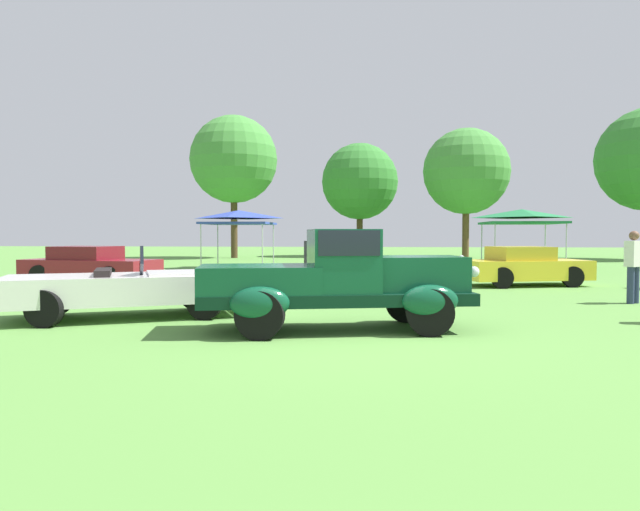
% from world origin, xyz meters
% --- Properties ---
extents(ground_plane, '(120.00, 120.00, 0.00)m').
position_xyz_m(ground_plane, '(0.00, 0.00, 0.00)').
color(ground_plane, '#568C3D').
extents(feature_pickup_truck, '(4.73, 2.51, 1.70)m').
position_xyz_m(feature_pickup_truck, '(-0.25, 0.51, 0.87)').
color(feature_pickup_truck, black).
rests_on(feature_pickup_truck, ground_plane).
extents(neighbor_convertible, '(4.82, 3.38, 1.40)m').
position_xyz_m(neighbor_convertible, '(-4.28, 1.62, 0.58)').
color(neighbor_convertible, silver).
rests_on(neighbor_convertible, ground_plane).
extents(show_car_burgundy, '(4.52, 2.45, 1.22)m').
position_xyz_m(show_car_burgundy, '(-8.72, 8.43, 0.60)').
color(show_car_burgundy, maroon).
rests_on(show_car_burgundy, ground_plane).
extents(show_car_yellow, '(4.11, 2.61, 1.22)m').
position_xyz_m(show_car_yellow, '(5.04, 9.19, 0.60)').
color(show_car_yellow, yellow).
rests_on(show_car_yellow, ground_plane).
extents(spectator_between_cars, '(0.36, 0.46, 1.69)m').
position_xyz_m(spectator_between_cars, '(-1.07, 4.21, 0.91)').
color(spectator_between_cars, '#383838').
rests_on(spectator_between_cars, ground_plane).
extents(spectator_far_side, '(0.46, 0.43, 1.69)m').
position_xyz_m(spectator_far_side, '(6.38, 4.79, 0.91)').
color(spectator_far_side, '#283351').
rests_on(spectator_far_side, ground_plane).
extents(canopy_tent_left_field, '(3.08, 3.08, 2.71)m').
position_xyz_m(canopy_tent_left_field, '(-5.86, 16.93, 2.42)').
color(canopy_tent_left_field, '#B7B7BC').
rests_on(canopy_tent_left_field, ground_plane).
extents(canopy_tent_center_field, '(3.24, 3.24, 2.71)m').
position_xyz_m(canopy_tent_center_field, '(6.94, 16.99, 2.42)').
color(canopy_tent_center_field, '#B7B7BC').
rests_on(canopy_tent_center_field, ground_plane).
extents(treeline_far_left, '(5.77, 5.77, 9.42)m').
position_xyz_m(treeline_far_left, '(-8.83, 28.10, 6.52)').
color(treeline_far_left, '#47331E').
rests_on(treeline_far_left, ground_plane).
extents(treeline_mid_left, '(5.40, 5.40, 8.02)m').
position_xyz_m(treeline_mid_left, '(-0.57, 31.53, 5.31)').
color(treeline_mid_left, '#47331E').
rests_on(treeline_mid_left, ground_plane).
extents(treeline_center, '(5.60, 5.60, 8.50)m').
position_xyz_m(treeline_center, '(6.43, 29.02, 5.68)').
color(treeline_center, brown).
rests_on(treeline_center, ground_plane).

